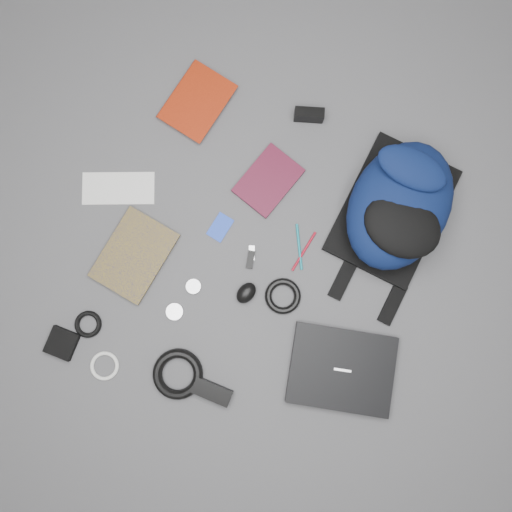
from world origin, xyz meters
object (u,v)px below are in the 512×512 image
(backpack, at_px, (400,205))
(comic_book, at_px, (109,240))
(laptop, at_px, (342,369))
(mouse, at_px, (246,293))
(compact_camera, at_px, (309,115))
(power_brick, at_px, (212,392))
(textbook_red, at_px, (175,88))
(pouch, at_px, (62,343))
(dvd_case, at_px, (268,181))

(backpack, height_order, comic_book, backpack)
(laptop, height_order, mouse, mouse)
(compact_camera, height_order, power_brick, compact_camera)
(laptop, relative_size, textbook_red, 1.39)
(compact_camera, relative_size, pouch, 1.09)
(comic_book, bearing_deg, laptop, 1.47)
(dvd_case, bearing_deg, mouse, -61.79)
(textbook_red, xyz_separation_m, compact_camera, (0.45, 0.04, 0.01))
(compact_camera, bearing_deg, comic_book, -143.83)
(power_brick, bearing_deg, laptop, 32.15)
(mouse, height_order, pouch, mouse)
(textbook_red, relative_size, compact_camera, 2.42)
(power_brick, height_order, pouch, power_brick)
(comic_book, bearing_deg, textbook_red, 98.14)
(dvd_case, relative_size, compact_camera, 2.14)
(power_brick, distance_m, pouch, 0.50)
(textbook_red, bearing_deg, backpack, 2.58)
(laptop, bearing_deg, backpack, 80.26)
(compact_camera, relative_size, mouse, 1.30)
(backpack, distance_m, power_brick, 0.83)
(laptop, height_order, comic_book, laptop)
(backpack, bearing_deg, dvd_case, -167.15)
(comic_book, bearing_deg, pouch, -82.89)
(textbook_red, bearing_deg, comic_book, -79.47)
(backpack, height_order, compact_camera, backpack)
(backpack, distance_m, dvd_case, 0.43)
(dvd_case, bearing_deg, textbook_red, 173.93)
(comic_book, relative_size, power_brick, 2.14)
(compact_camera, distance_m, power_brick, 0.95)
(backpack, xyz_separation_m, mouse, (-0.37, -0.40, -0.08))
(backpack, bearing_deg, compact_camera, 157.29)
(laptop, xyz_separation_m, compact_camera, (-0.34, 0.76, 0.01))
(laptop, xyz_separation_m, mouse, (-0.36, 0.14, 0.00))
(comic_book, xyz_separation_m, mouse, (0.48, -0.03, 0.01))
(backpack, relative_size, compact_camera, 4.87)
(textbook_red, bearing_deg, dvd_case, -12.62)
(backpack, xyz_separation_m, textbook_red, (-0.81, 0.18, -0.09))
(backpack, relative_size, comic_book, 1.79)
(textbook_red, height_order, compact_camera, compact_camera)
(dvd_case, height_order, pouch, pouch)
(textbook_red, xyz_separation_m, comic_book, (-0.04, -0.55, -0.00))
(dvd_case, relative_size, mouse, 2.78)
(compact_camera, bearing_deg, pouch, -133.09)
(backpack, bearing_deg, pouch, -131.24)
(backpack, height_order, dvd_case, backpack)
(comic_book, height_order, mouse, mouse)
(comic_book, height_order, pouch, pouch)
(laptop, bearing_deg, textbook_red, 129.39)
(backpack, distance_m, compact_camera, 0.42)
(compact_camera, bearing_deg, textbook_red, 171.39)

